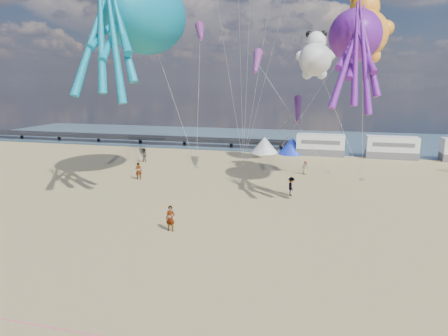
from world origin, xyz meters
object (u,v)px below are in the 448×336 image
kite_octopus_teal (144,14)px  kite_panda (315,59)px  sandbag_d (328,172)px  tent_white (264,145)px  sandbag_c (362,179)px  windsock_mid (257,62)px  motorhome_1 (392,147)px  windsock_left (200,32)px  sandbag_b (266,170)px  windsock_right (298,110)px  tent_blue (292,146)px  motorhome_0 (320,145)px  kite_octopus_purple (355,36)px  beachgoer_2 (291,186)px  sandbag_a (197,167)px  beachgoer_1 (144,155)px  beachgoer_5 (139,171)px  standing_person (170,218)px  beachgoer_0 (305,168)px  sandbag_e (243,164)px  kite_teddy_orange (363,34)px

kite_octopus_teal → kite_panda: size_ratio=2.18×
sandbag_d → kite_octopus_teal: 25.91m
tent_white → sandbag_c: bearing=-48.2°
kite_octopus_teal → windsock_mid: kite_octopus_teal is taller
motorhome_1 → windsock_left: windsock_left is taller
sandbag_b → kite_panda: 13.88m
sandbag_b → windsock_right: (3.52, -1.01, 7.18)m
sandbag_b → windsock_mid: bearing=-111.5°
tent_blue → windsock_right: windsock_right is taller
windsock_left → windsock_mid: 8.45m
motorhome_0 → kite_panda: 14.82m
kite_octopus_purple → sandbag_c: bearing=67.0°
tent_blue → beachgoer_2: 22.13m
sandbag_a → beachgoer_1: bearing=167.0°
sandbag_d → windsock_right: size_ratio=0.10×
tent_blue → kite_panda: kite_panda is taller
motorhome_0 → beachgoer_5: motorhome_0 is taller
motorhome_0 → windsock_left: bearing=-139.4°
beachgoer_1 → beachgoer_5: size_ratio=0.95×
windsock_mid → standing_person: bearing=-104.6°
sandbag_c → sandbag_d: 4.36m
beachgoer_0 → windsock_mid: 12.89m
motorhome_1 → tent_blue: motorhome_1 is taller
sandbag_e → standing_person: bearing=-90.5°
beachgoer_5 → kite_teddy_orange: kite_teddy_orange is taller
motorhome_0 → sandbag_e: size_ratio=13.20×
standing_person → windsock_left: size_ratio=0.29×
motorhome_0 → sandbag_a: 19.25m
sandbag_b → kite_teddy_orange: size_ratio=0.07×
motorhome_0 → kite_panda: size_ratio=1.03×
kite_panda → kite_teddy_orange: (4.51, -7.92, 1.76)m
tent_blue → windsock_right: size_ratio=0.82×
tent_blue → beachgoer_0: size_ratio=2.68×
motorhome_1 → kite_octopus_teal: (-26.04, -20.95, 15.00)m
tent_blue → sandbag_c: tent_blue is taller
tent_blue → kite_octopus_purple: 25.24m
windsock_left → windsock_right: windsock_left is taller
motorhome_1 → windsock_mid: size_ratio=1.26×
kite_teddy_orange → beachgoer_5: bearing=-166.6°
beachgoer_2 → windsock_right: windsock_right is taller
windsock_mid → kite_teddy_orange: bearing=-21.6°
motorhome_0 → beachgoer_1: size_ratio=3.71×
motorhome_1 → motorhome_0: bearing=180.0°
standing_person → beachgoer_2: bearing=57.5°
sandbag_a → sandbag_b: 8.40m
standing_person → kite_teddy_orange: bearing=51.2°
kite_octopus_teal → kite_teddy_orange: (20.12, 3.42, -1.99)m
windsock_left → beachgoer_5: bearing=-139.6°
beachgoer_0 → kite_teddy_orange: (4.94, -4.65, 13.75)m
kite_octopus_purple → windsock_mid: kite_octopus_purple is taller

